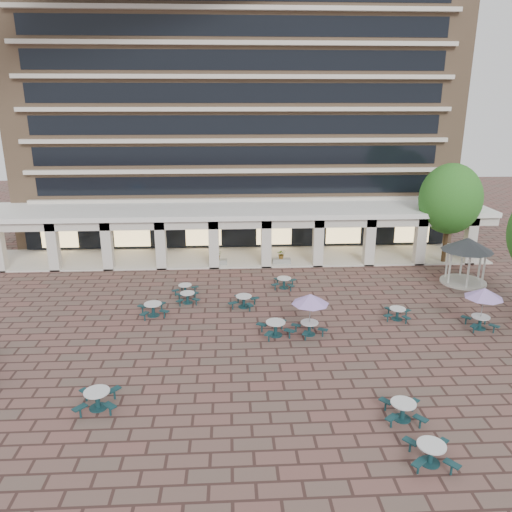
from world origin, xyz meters
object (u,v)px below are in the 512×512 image
object	(u,v)px
planter_left	(218,259)
planter_right	(281,258)
picnic_table_2	(403,409)
gazebo	(467,250)
picnic_table_1	(97,398)

from	to	relation	value
planter_left	planter_right	world-z (taller)	planter_right
picnic_table_2	gazebo	size ratio (longest dim) A/B	0.53
planter_left	planter_right	xyz separation A→B (m)	(5.24, 0.00, 0.00)
picnic_table_1	gazebo	xyz separation A→B (m)	(23.26, 14.61, 2.09)
picnic_table_2	planter_right	world-z (taller)	planter_right
picnic_table_1	gazebo	bearing A→B (deg)	28.25
planter_right	picnic_table_2	bearing A→B (deg)	-81.85
picnic_table_1	gazebo	size ratio (longest dim) A/B	0.54
gazebo	planter_left	distance (m)	19.14
gazebo	planter_left	world-z (taller)	gazebo
picnic_table_1	planter_left	bearing A→B (deg)	72.09
picnic_table_2	planter_right	bearing A→B (deg)	103.86
picnic_table_2	gazebo	world-z (taller)	gazebo
picnic_table_1	planter_left	distance (m)	20.30
planter_left	planter_right	size ratio (longest dim) A/B	1.00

